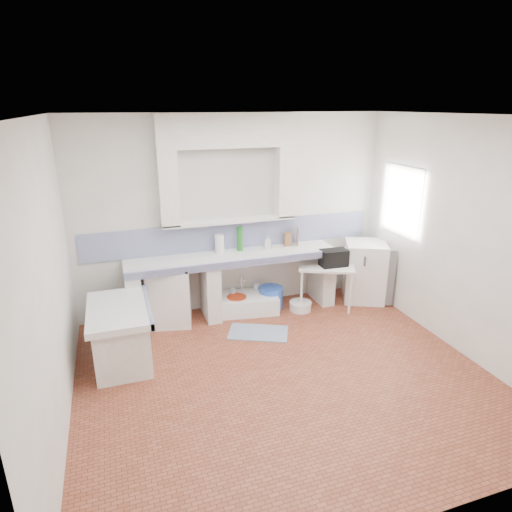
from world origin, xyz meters
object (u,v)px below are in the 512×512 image
object	(u,v)px
stove	(169,295)
fridge	(364,271)
sink	(245,304)
side_table	(325,287)

from	to	relation	value
stove	fridge	xyz separation A→B (m)	(2.97, -0.18, 0.06)
sink	side_table	size ratio (longest dim) A/B	1.17
stove	side_table	world-z (taller)	stove
sink	fridge	size ratio (longest dim) A/B	1.01
sink	side_table	xyz separation A→B (m)	(1.17, -0.25, 0.22)
side_table	fridge	bearing A→B (deg)	31.92
sink	side_table	world-z (taller)	side_table
stove	fridge	world-z (taller)	fridge
side_table	fridge	xyz separation A→B (m)	(0.71, 0.09, 0.13)
fridge	sink	bearing A→B (deg)	-160.38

